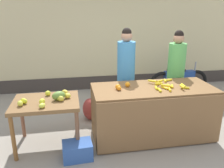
# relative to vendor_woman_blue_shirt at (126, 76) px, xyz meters

# --- Properties ---
(ground_plane) EXTENTS (24.00, 24.00, 0.00)m
(ground_plane) POSITION_rel_vendor_woman_blue_shirt_xyz_m (-0.11, -0.69, -0.93)
(ground_plane) COLOR gray
(market_wall_back) EXTENTS (9.56, 0.23, 2.88)m
(market_wall_back) POSITION_rel_vendor_woman_blue_shirt_xyz_m (-0.11, 2.13, 0.48)
(market_wall_back) COLOR beige
(market_wall_back) RESTS_ON ground
(fruit_stall_counter) EXTENTS (2.06, 0.92, 0.91)m
(fruit_stall_counter) POSITION_rel_vendor_woman_blue_shirt_xyz_m (0.32, -0.71, -0.48)
(fruit_stall_counter) COLOR brown
(fruit_stall_counter) RESTS_ON ground
(side_table_wooden) EXTENTS (1.03, 0.80, 0.79)m
(side_table_wooden) POSITION_rel_vendor_woman_blue_shirt_xyz_m (-1.46, -0.69, -0.24)
(side_table_wooden) COLOR brown
(side_table_wooden) RESTS_ON ground
(banana_bunch_pile) EXTENTS (0.58, 0.62, 0.07)m
(banana_bunch_pile) POSITION_rel_vendor_woman_blue_shirt_xyz_m (0.55, -0.70, 0.00)
(banana_bunch_pile) COLOR gold
(banana_bunch_pile) RESTS_ON fruit_stall_counter
(orange_pile) EXTENTS (0.27, 0.23, 0.09)m
(orange_pile) POSITION_rel_vendor_woman_blue_shirt_xyz_m (-0.23, -0.66, 0.02)
(orange_pile) COLOR orange
(orange_pile) RESTS_ON fruit_stall_counter
(mango_papaya_pile) EXTENTS (0.81, 0.65, 0.14)m
(mango_papaya_pile) POSITION_rel_vendor_woman_blue_shirt_xyz_m (-1.34, -0.70, -0.08)
(mango_papaya_pile) COLOR yellow
(mango_papaya_pile) RESTS_ON side_table_wooden
(vendor_woman_blue_shirt) EXTENTS (0.34, 0.34, 1.84)m
(vendor_woman_blue_shirt) POSITION_rel_vendor_woman_blue_shirt_xyz_m (0.00, 0.00, 0.00)
(vendor_woman_blue_shirt) COLOR #33333D
(vendor_woman_blue_shirt) RESTS_ON ground
(vendor_woman_green_shirt) EXTENTS (0.34, 0.34, 1.78)m
(vendor_woman_green_shirt) POSITION_rel_vendor_woman_blue_shirt_xyz_m (1.03, -0.02, -0.03)
(vendor_woman_green_shirt) COLOR #33333D
(vendor_woman_green_shirt) RESTS_ON ground
(parked_motorcycle) EXTENTS (1.60, 0.18, 0.88)m
(parked_motorcycle) POSITION_rel_vendor_woman_blue_shirt_xyz_m (1.70, 1.14, -0.53)
(parked_motorcycle) COLOR black
(parked_motorcycle) RESTS_ON ground
(produce_crate) EXTENTS (0.46, 0.35, 0.26)m
(produce_crate) POSITION_rel_vendor_woman_blue_shirt_xyz_m (-1.02, -1.15, -0.80)
(produce_crate) COLOR #3359A5
(produce_crate) RESTS_ON ground
(produce_sack) EXTENTS (0.43, 0.46, 0.45)m
(produce_sack) POSITION_rel_vendor_woman_blue_shirt_xyz_m (-0.70, 0.11, -0.70)
(produce_sack) COLOR maroon
(produce_sack) RESTS_ON ground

